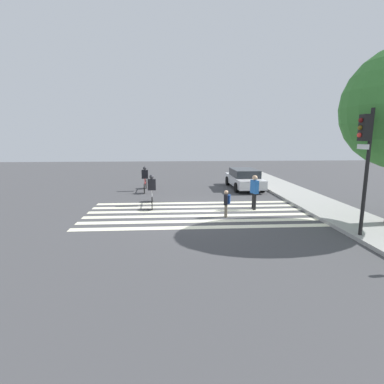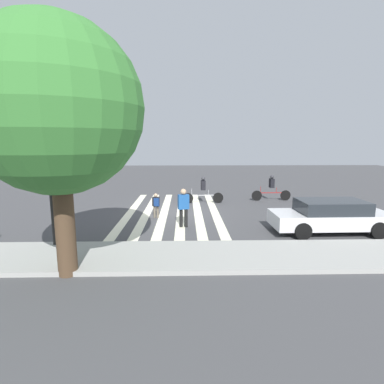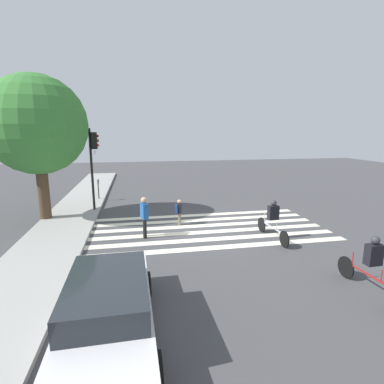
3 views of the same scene
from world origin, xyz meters
name	(u,v)px [view 1 (image 1 of 3)]	position (x,y,z in m)	size (l,w,h in m)	color
ground_plane	(197,213)	(0.00, 0.00, 0.00)	(60.00, 60.00, 0.00)	#444447
sidewalk_curb	(330,210)	(0.00, 6.25, 0.07)	(36.00, 2.50, 0.14)	#9E9E99
crosswalk_stripes	(197,213)	(0.00, 0.00, 0.00)	(4.76, 10.00, 0.01)	#F2EDCC
traffic_light	(365,149)	(3.81, 5.14, 3.04)	(0.60, 0.50, 4.33)	black
pedestrian_adult_tall_backpack	(254,190)	(-0.58, 2.78, 0.93)	(0.50, 0.32, 1.65)	black
pedestrian_adult_yellow_jacket	(227,201)	(0.73, 1.22, 0.69)	(0.36, 0.34, 1.18)	#6B6051
cyclist_mid_street	(145,178)	(-5.96, -2.86, 0.86)	(2.43, 0.41, 1.59)	black
cyclist_near_curb	(152,189)	(-1.71, -2.14, 0.86)	(2.41, 0.41, 1.58)	black
car_parked_silver_sedan	(244,178)	(-6.46, 3.70, 0.68)	(4.68, 1.91, 1.31)	silver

